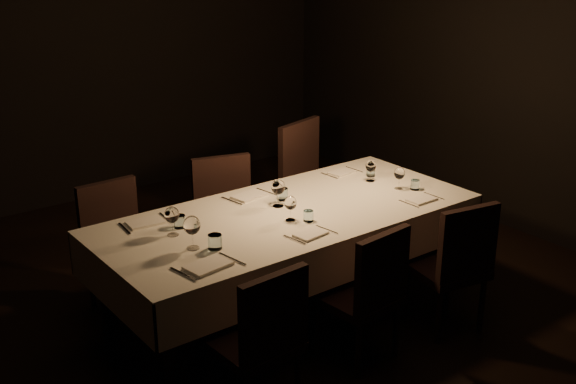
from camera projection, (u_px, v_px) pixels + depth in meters
room at (288, 101)px, 4.42m from camera, size 5.01×6.01×3.01m
dining_table at (288, 223)px, 4.71m from camera, size 2.52×1.12×0.76m
chair_near_left at (262, 335)px, 3.78m from camera, size 0.44×0.44×0.88m
place_setting_near_left at (202, 241)px, 4.05m from camera, size 0.38×0.42×0.20m
chair_near_center at (368, 289)px, 4.26m from camera, size 0.46×0.46×0.88m
place_setting_near_center at (301, 215)px, 4.46m from camera, size 0.30×0.39×0.16m
chair_near_right at (455, 261)px, 4.60m from camera, size 0.50×0.50×0.90m
place_setting_near_right at (410, 184)px, 5.00m from camera, size 0.29×0.39×0.16m
chair_far_left at (117, 240)px, 4.92m from camera, size 0.44×0.44×0.89m
place_setting_far_left at (165, 219)px, 4.38m from camera, size 0.34×0.41×0.18m
chair_far_center at (226, 213)px, 5.33m from camera, size 0.54×0.54×0.92m
place_setting_far_center at (270, 192)px, 4.82m from camera, size 0.35×0.41×0.19m
chair_far_right at (311, 180)px, 5.88m from camera, size 0.61×0.61×1.03m
place_setting_far_right at (362, 169)px, 5.30m from camera, size 0.29×0.39×0.16m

